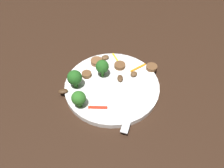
{
  "coord_description": "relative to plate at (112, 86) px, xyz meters",
  "views": [
    {
      "loc": [
        0.36,
        0.16,
        0.46
      ],
      "look_at": [
        0.0,
        0.0,
        0.02
      ],
      "focal_mm": 34.28,
      "sensor_mm": 36.0,
      "label": 1
    }
  ],
  "objects": [
    {
      "name": "mushroom_3",
      "position": [
        -0.03,
        0.01,
        0.01
      ],
      "size": [
        0.03,
        0.03,
        0.01
      ],
      "primitive_type": "ellipsoid",
      "rotation": [
        0.0,
        0.0,
        3.57
      ],
      "color": "#4C331E",
      "rests_on": "plate"
    },
    {
      "name": "plate",
      "position": [
        0.0,
        0.0,
        0.0
      ],
      "size": [
        0.26,
        0.26,
        0.02
      ],
      "primitive_type": "cylinder",
      "color": "white",
      "rests_on": "ground_plane"
    },
    {
      "name": "sausage_slice_3",
      "position": [
        -0.07,
        -0.01,
        0.01
      ],
      "size": [
        0.03,
        0.03,
        0.01
      ],
      "primitive_type": "cylinder",
      "rotation": [
        0.0,
        0.0,
        0.04
      ],
      "color": "brown",
      "rests_on": "plate"
    },
    {
      "name": "mushroom_4",
      "position": [
        0.08,
        -0.11,
        0.01
      ],
      "size": [
        0.03,
        0.03,
        0.01
      ],
      "primitive_type": "ellipsoid",
      "rotation": [
        0.0,
        0.0,
        5.26
      ],
      "color": "#422B19",
      "rests_on": "plate"
    },
    {
      "name": "pepper_strip_2",
      "position": [
        -0.09,
        0.05,
        0.01
      ],
      "size": [
        0.05,
        0.03,
        0.0
      ],
      "primitive_type": "cube",
      "rotation": [
        0.0,
        0.0,
        5.73
      ],
      "color": "orange",
      "rests_on": "plate"
    },
    {
      "name": "broccoli_floret_1",
      "position": [
        0.1,
        -0.05,
        0.04
      ],
      "size": [
        0.04,
        0.04,
        0.05
      ],
      "color": "#347525",
      "rests_on": "plate"
    },
    {
      "name": "fork",
      "position": [
        0.05,
        0.08,
        0.01
      ],
      "size": [
        0.18,
        0.03,
        0.0
      ],
      "rotation": [
        0.0,
        0.0,
        0.11
      ],
      "color": "silver",
      "rests_on": "plate"
    },
    {
      "name": "pepper_strip_0",
      "position": [
        -0.1,
        -0.03,
        0.01
      ],
      "size": [
        0.04,
        0.04,
        0.0
      ],
      "primitive_type": "cube",
      "rotation": [
        0.0,
        0.0,
        0.82
      ],
      "color": "yellow",
      "rests_on": "plate"
    },
    {
      "name": "mushroom_1",
      "position": [
        -0.09,
        -0.06,
        0.01
      ],
      "size": [
        0.03,
        0.03,
        0.01
      ],
      "primitive_type": "ellipsoid",
      "rotation": [
        0.0,
        0.0,
        2.39
      ],
      "color": "brown",
      "rests_on": "plate"
    },
    {
      "name": "mushroom_2",
      "position": [
        -0.06,
        0.04,
        0.01
      ],
      "size": [
        0.03,
        0.03,
        0.01
      ],
      "primitive_type": "ellipsoid",
      "rotation": [
        0.0,
        0.0,
        2.67
      ],
      "color": "brown",
      "rests_on": "plate"
    },
    {
      "name": "ground_plane",
      "position": [
        0.0,
        0.0,
        -0.01
      ],
      "size": [
        1.4,
        1.4,
        0.0
      ],
      "primitive_type": "plane",
      "color": "black"
    },
    {
      "name": "sausage_slice_1",
      "position": [
        -0.1,
        0.08,
        0.01
      ],
      "size": [
        0.05,
        0.05,
        0.01
      ],
      "primitive_type": "cylinder",
      "rotation": [
        0.0,
        0.0,
        0.93
      ],
      "color": "brown",
      "rests_on": "plate"
    },
    {
      "name": "broccoli_floret_2",
      "position": [
        0.05,
        -0.09,
        0.04
      ],
      "size": [
        0.04,
        0.04,
        0.05
      ],
      "color": "#296420",
      "rests_on": "plate"
    },
    {
      "name": "pepper_strip_1",
      "position": [
        0.09,
        -0.0,
        0.01
      ],
      "size": [
        0.02,
        0.05,
        0.0
      ],
      "primitive_type": "cube",
      "rotation": [
        0.0,
        0.0,
        1.95
      ],
      "color": "red",
      "rests_on": "plate"
    },
    {
      "name": "sausage_slice_2",
      "position": [
        -0.06,
        -0.08,
        0.01
      ],
      "size": [
        0.04,
        0.04,
        0.01
      ],
      "primitive_type": "cylinder",
      "rotation": [
        0.0,
        0.0,
        3.08
      ],
      "color": "brown",
      "rests_on": "plate"
    },
    {
      "name": "broccoli_floret_0",
      "position": [
        -0.02,
        -0.04,
        0.04
      ],
      "size": [
        0.04,
        0.04,
        0.05
      ],
      "color": "#296420",
      "rests_on": "plate"
    },
    {
      "name": "sausage_slice_0",
      "position": [
        0.0,
        -0.08,
        0.01
      ],
      "size": [
        0.04,
        0.04,
        0.01
      ],
      "primitive_type": "cylinder",
      "rotation": [
        0.0,
        0.0,
        2.61
      ],
      "color": "brown",
      "rests_on": "plate"
    }
  ]
}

